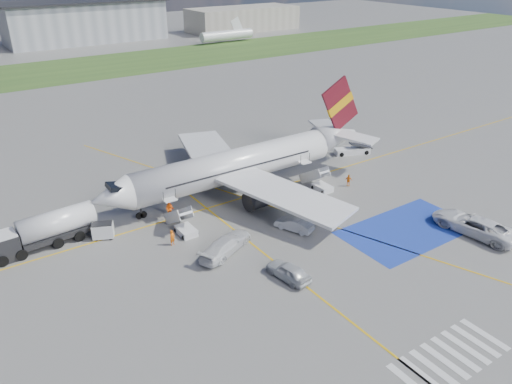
% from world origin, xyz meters
% --- Properties ---
extents(ground, '(400.00, 400.00, 0.00)m').
position_xyz_m(ground, '(0.00, 0.00, 0.00)').
color(ground, '#60605E').
rests_on(ground, ground).
extents(grass_strip, '(400.00, 30.00, 0.01)m').
position_xyz_m(grass_strip, '(0.00, 95.00, 0.01)').
color(grass_strip, '#2D4C1E').
rests_on(grass_strip, ground).
extents(taxiway_line_main, '(120.00, 0.20, 0.01)m').
position_xyz_m(taxiway_line_main, '(0.00, 12.00, 0.01)').
color(taxiway_line_main, gold).
rests_on(taxiway_line_main, ground).
extents(taxiway_line_cross, '(0.20, 60.00, 0.01)m').
position_xyz_m(taxiway_line_cross, '(-5.00, -10.00, 0.01)').
color(taxiway_line_cross, gold).
rests_on(taxiway_line_cross, ground).
extents(taxiway_line_diag, '(20.71, 56.45, 0.01)m').
position_xyz_m(taxiway_line_diag, '(0.00, 12.00, 0.01)').
color(taxiway_line_diag, gold).
rests_on(taxiway_line_diag, ground).
extents(staging_box, '(14.00, 8.00, 0.01)m').
position_xyz_m(staging_box, '(10.00, -4.00, 0.01)').
color(staging_box, '#1A34A0').
rests_on(staging_box, ground).
extents(crosswalk, '(9.00, 4.00, 0.01)m').
position_xyz_m(crosswalk, '(-1.80, -18.00, 0.01)').
color(crosswalk, silver).
rests_on(crosswalk, ground).
extents(terminal_centre, '(48.00, 18.00, 12.00)m').
position_xyz_m(terminal_centre, '(20.00, 135.00, 6.00)').
color(terminal_centre, gray).
rests_on(terminal_centre, ground).
extents(terminal_east, '(40.00, 16.00, 8.00)m').
position_xyz_m(terminal_east, '(75.00, 128.00, 4.00)').
color(terminal_east, gray).
rests_on(terminal_east, ground).
extents(airliner, '(36.81, 32.95, 11.92)m').
position_xyz_m(airliner, '(1.51, 14.00, 3.39)').
color(airliner, silver).
rests_on(airliner, ground).
extents(airstairs_fwd, '(1.90, 5.20, 3.60)m').
position_xyz_m(airstairs_fwd, '(-9.50, 8.70, 0.62)').
color(airstairs_fwd, silver).
rests_on(airstairs_fwd, ground).
extents(airstairs_aft, '(1.90, 5.20, 3.60)m').
position_xyz_m(airstairs_aft, '(9.00, 8.70, 0.62)').
color(airstairs_aft, silver).
rests_on(airstairs_aft, ground).
extents(fuel_tanker, '(10.05, 3.44, 3.37)m').
position_xyz_m(fuel_tanker, '(-21.87, 14.09, 1.42)').
color(fuel_tanker, black).
rests_on(fuel_tanker, ground).
extents(gpu_cart, '(2.39, 2.01, 1.72)m').
position_xyz_m(gpu_cart, '(-16.80, 12.26, 0.77)').
color(gpu_cart, silver).
rests_on(gpu_cart, ground).
extents(belt_loader, '(5.56, 3.55, 1.62)m').
position_xyz_m(belt_loader, '(20.63, 15.07, 0.40)').
color(belt_loader, silver).
rests_on(belt_loader, ground).
extents(car_silver_a, '(2.47, 4.70, 1.52)m').
position_xyz_m(car_silver_a, '(-5.53, -3.80, 0.76)').
color(car_silver_a, '#B9BCC1').
rests_on(car_silver_a, ground).
extents(car_silver_b, '(3.00, 4.38, 1.37)m').
position_xyz_m(car_silver_b, '(0.19, 2.65, 0.68)').
color(car_silver_b, silver).
rests_on(car_silver_b, ground).
extents(van_white_a, '(3.86, 6.96, 2.49)m').
position_xyz_m(van_white_a, '(15.13, -8.28, 1.24)').
color(van_white_a, white).
rests_on(van_white_a, ground).
extents(van_white_b, '(5.66, 4.15, 2.06)m').
position_xyz_m(van_white_b, '(-7.84, 3.06, 1.03)').
color(van_white_b, silver).
rests_on(van_white_b, ground).
extents(crew_fwd, '(0.69, 0.56, 1.64)m').
position_xyz_m(crew_fwd, '(-11.58, 7.11, 0.82)').
color(crew_fwd, orange).
rests_on(crew_fwd, ground).
extents(crew_nose, '(1.16, 1.13, 1.89)m').
position_xyz_m(crew_nose, '(-9.26, 12.58, 0.94)').
color(crew_nose, '#FF5C0D').
rests_on(crew_nose, ground).
extents(crew_aft, '(0.81, 0.95, 1.53)m').
position_xyz_m(crew_aft, '(12.45, 7.35, 0.77)').
color(crew_aft, orange).
rests_on(crew_aft, ground).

